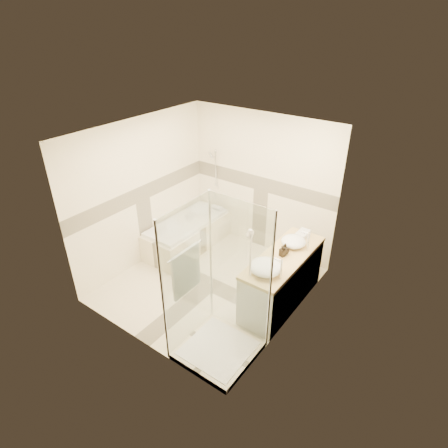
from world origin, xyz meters
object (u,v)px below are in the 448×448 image
Objects in this scene: bathtub at (188,233)px; amenity_bottle_a at (283,251)px; vessel_sink_near at (293,241)px; shower_enclosure at (214,316)px; vanity at (282,279)px; vessel_sink_far at (266,267)px; amenity_bottle_b at (285,249)px.

amenity_bottle_a is at bearing -9.93° from bathtub.
shower_enclosure is at bearing -99.79° from vessel_sink_near.
vanity is at bearing -9.25° from bathtub.
vanity is 0.79× the size of shower_enclosure.
shower_enclosure is at bearing -102.33° from amenity_bottle_a.
vessel_sink_far reaches higher than amenity_bottle_b.
vanity is at bearing 77.03° from shower_enclosure.
amenity_bottle_b is at bearing -90.00° from vessel_sink_near.
shower_enclosure is at bearing -102.97° from vanity.
amenity_bottle_a is at bearing 90.00° from vessel_sink_far.
vessel_sink_far reaches higher than vessel_sink_near.
amenity_bottle_a is (2.13, -0.37, 0.63)m from bathtub.
bathtub is 2.38m from vessel_sink_far.
shower_enclosure is 5.54× the size of vessel_sink_near.
vanity is (2.15, -0.35, 0.12)m from bathtub.
vessel_sink_far is (0.00, -0.81, 0.01)m from vessel_sink_near.
vessel_sink_far is (-0.02, -0.50, 0.51)m from vanity.
amenity_bottle_b is at bearing 90.00° from amenity_bottle_a.
amenity_bottle_a is (0.27, 1.25, 0.43)m from shower_enclosure.
amenity_bottle_b reaches higher than vessel_sink_near.
vessel_sink_far reaches higher than amenity_bottle_a.
vessel_sink_far is 0.48m from amenity_bottle_a.
bathtub is 2.18m from vanity.
bathtub is 2.47m from shower_enclosure.
amenity_bottle_b is (0.00, -0.27, 0.01)m from vessel_sink_near.
vanity is 1.31m from shower_enclosure.
amenity_bottle_a is (-0.02, -0.02, 0.51)m from vanity.
amenity_bottle_b reaches higher than bathtub.
amenity_bottle_a is (0.00, 0.48, -0.00)m from vessel_sink_far.
shower_enclosure is 4.68× the size of vessel_sink_far.
vanity is 0.51m from amenity_bottle_b.
vessel_sink_far is 2.59× the size of amenity_bottle_b.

